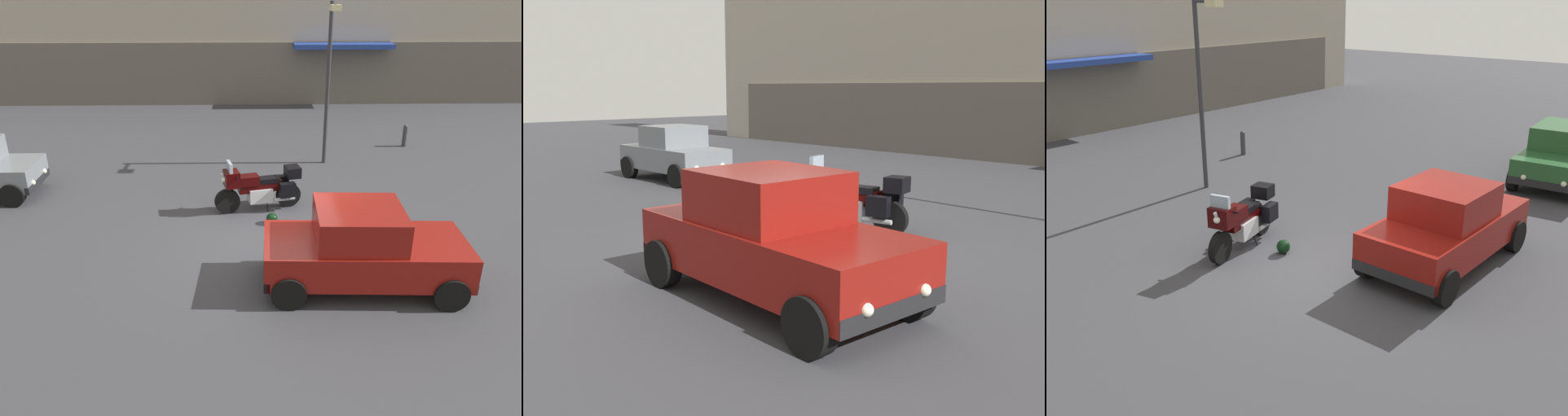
{
  "view_description": "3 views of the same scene",
  "coord_description": "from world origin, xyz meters",
  "views": [
    {
      "loc": [
        -0.63,
        -10.05,
        5.5
      ],
      "look_at": [
        -0.39,
        0.42,
        0.71
      ],
      "focal_mm": 35.01,
      "sensor_mm": 36.0,
      "label": 1
    },
    {
      "loc": [
        6.98,
        -6.55,
        2.64
      ],
      "look_at": [
        -0.44,
        0.24,
        0.65
      ],
      "focal_mm": 42.2,
      "sensor_mm": 36.0,
      "label": 2
    },
    {
      "loc": [
        -7.95,
        -5.93,
        4.87
      ],
      "look_at": [
        0.36,
        0.8,
        0.9
      ],
      "focal_mm": 39.28,
      "sensor_mm": 36.0,
      "label": 3
    }
  ],
  "objects": [
    {
      "name": "bollard_curbside",
      "position": [
        4.84,
        7.13,
        0.42
      ],
      "size": [
        0.16,
        0.16,
        0.78
      ],
      "color": "#333338",
      "rests_on": "ground"
    },
    {
      "name": "car_sedan_far",
      "position": [
        8.58,
        -1.82,
        0.78
      ],
      "size": [
        4.66,
        2.16,
        1.56
      ],
      "rotation": [
        0.0,
        0.0,
        3.2
      ],
      "color": "#235128",
      "rests_on": "ground"
    },
    {
      "name": "car_hatchback_near",
      "position": [
        1.49,
        -1.69,
        0.81
      ],
      "size": [
        3.93,
        1.91,
        1.64
      ],
      "rotation": [
        0.0,
        0.0,
        -0.04
      ],
      "color": "maroon",
      "rests_on": "ground"
    },
    {
      "name": "streetlamp_curbside",
      "position": [
        1.77,
        5.33,
        2.96
      ],
      "size": [
        0.28,
        0.94,
        4.87
      ],
      "color": "#2D2D33",
      "rests_on": "ground"
    },
    {
      "name": "ground_plane",
      "position": [
        0.0,
        0.0,
        0.0
      ],
      "size": [
        80.0,
        80.0,
        0.0
      ],
      "primitive_type": "plane",
      "color": "#38383D"
    },
    {
      "name": "motorcycle",
      "position": [
        -0.37,
        1.9,
        0.62
      ],
      "size": [
        2.23,
        1.04,
        1.36
      ],
      "rotation": [
        0.0,
        0.0,
        3.39
      ],
      "color": "black",
      "rests_on": "ground"
    },
    {
      "name": "helmet",
      "position": [
        -0.1,
        1.04,
        0.14
      ],
      "size": [
        0.28,
        0.28,
        0.28
      ],
      "primitive_type": "sphere",
      "color": "black",
      "rests_on": "ground"
    }
  ]
}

